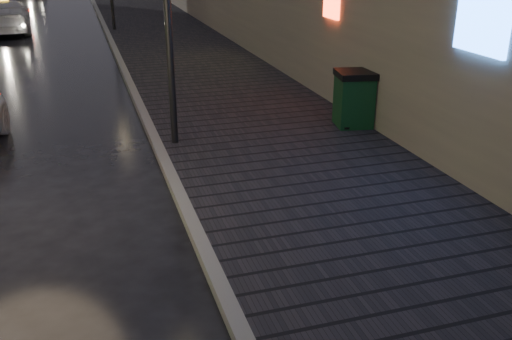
# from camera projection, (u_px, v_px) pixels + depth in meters

# --- Properties ---
(sidewalk) EXTENTS (4.60, 58.00, 0.15)m
(sidewalk) POSITION_uv_depth(u_px,v_px,m) (163.00, 32.00, 25.44)
(sidewalk) COLOR black
(sidewalk) RESTS_ON ground
(curb) EXTENTS (0.20, 58.00, 0.15)m
(curb) POSITION_uv_depth(u_px,v_px,m) (108.00, 35.00, 24.78)
(curb) COLOR slate
(curb) RESTS_ON ground
(trash_bin) EXTENTS (0.92, 0.92, 1.21)m
(trash_bin) POSITION_uv_depth(u_px,v_px,m) (354.00, 98.00, 12.41)
(trash_bin) COLOR #0E3218
(trash_bin) RESTS_ON sidewalk
(taxi_mid) EXTENTS (2.30, 4.97, 1.41)m
(taxi_mid) POSITION_uv_depth(u_px,v_px,m) (7.00, 17.00, 25.47)
(taxi_mid) COLOR silver
(taxi_mid) RESTS_ON ground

